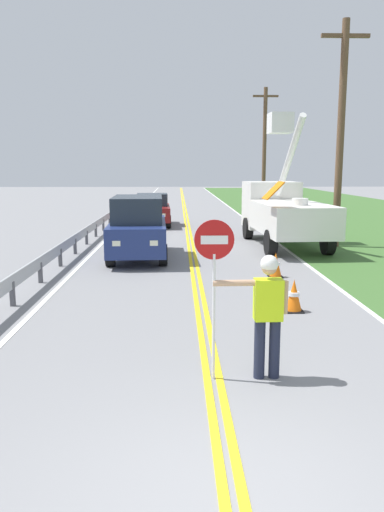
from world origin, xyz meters
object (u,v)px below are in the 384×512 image
object	(u,v)px
oncoming_suv_nearest	(138,227)
utility_pole_near	(341,132)
stop_sign_paddle	(214,264)
flagger_worker	(267,309)
traffic_cone_mid	(276,265)
utility_bucket_truck	(282,210)
utility_pole_mid	(264,148)
traffic_cone_lead	(294,296)
oncoming_sedan_second	(152,210)

from	to	relation	value
oncoming_suv_nearest	utility_pole_near	bearing A→B (deg)	17.57
stop_sign_paddle	utility_pole_near	distance (m)	13.90
flagger_worker	traffic_cone_mid	bearing A→B (deg)	77.82
flagger_worker	utility_bucket_truck	xyz separation A→B (m)	(2.88, 12.92, 0.36)
utility_pole_mid	traffic_cone_lead	size ratio (longest dim) A/B	12.35
stop_sign_paddle	traffic_cone_mid	xyz separation A→B (m)	(2.24, 6.84, -1.37)
flagger_worker	oncoming_suv_nearest	world-z (taller)	oncoming_suv_nearest
utility_pole_mid	utility_pole_near	bearing A→B (deg)	-90.05
stop_sign_paddle	flagger_worker	bearing A→B (deg)	1.88
utility_pole_mid	traffic_cone_mid	world-z (taller)	utility_pole_mid
oncoming_sedan_second	traffic_cone_lead	xyz separation A→B (m)	(3.85, -16.42, -0.50)
utility_bucket_truck	oncoming_suv_nearest	xyz separation A→B (m)	(-5.51, -2.94, -0.35)
traffic_cone_lead	traffic_cone_mid	distance (m)	3.43
utility_bucket_truck	utility_pole_mid	size ratio (longest dim) A/B	0.80
utility_bucket_truck	traffic_cone_lead	size ratio (longest dim) A/B	9.86
utility_bucket_truck	oncoming_suv_nearest	world-z (taller)	utility_bucket_truck
stop_sign_paddle	traffic_cone_lead	world-z (taller)	stop_sign_paddle
utility_pole_near	utility_pole_mid	size ratio (longest dim) A/B	0.98
stop_sign_paddle	utility_pole_mid	distance (m)	30.03
flagger_worker	oncoming_sedan_second	size ratio (longest dim) A/B	0.44
stop_sign_paddle	utility_bucket_truck	distance (m)	13.45
flagger_worker	utility_pole_near	distance (m)	13.73
utility_bucket_truck	oncoming_sedan_second	world-z (taller)	utility_bucket_truck
stop_sign_paddle	oncoming_sedan_second	bearing A→B (deg)	95.41
oncoming_suv_nearest	traffic_cone_mid	size ratio (longest dim) A/B	6.67
oncoming_suv_nearest	traffic_cone_lead	world-z (taller)	oncoming_suv_nearest
utility_pole_near	traffic_cone_lead	xyz separation A→B (m)	(-3.73, -8.97, -4.07)
stop_sign_paddle	traffic_cone_mid	distance (m)	7.33
stop_sign_paddle	oncoming_suv_nearest	world-z (taller)	stop_sign_paddle
flagger_worker	utility_bucket_truck	world-z (taller)	utility_bucket_truck
oncoming_sedan_second	traffic_cone_mid	distance (m)	13.65
utility_bucket_truck	utility_pole_near	distance (m)	3.67
flagger_worker	utility_pole_mid	bearing A→B (deg)	80.45
utility_pole_mid	traffic_cone_lead	world-z (taller)	utility_pole_mid
oncoming_sedan_second	oncoming_suv_nearest	bearing A→B (deg)	-89.89
stop_sign_paddle	utility_pole_mid	bearing A→B (deg)	79.00
stop_sign_paddle	traffic_cone_lead	size ratio (longest dim) A/B	3.33
utility_pole_near	traffic_cone_mid	xyz separation A→B (m)	(-3.45, -5.55, -4.07)
stop_sign_paddle	traffic_cone_mid	bearing A→B (deg)	71.88
oncoming_sedan_second	stop_sign_paddle	bearing A→B (deg)	-84.59
utility_pole_near	traffic_cone_mid	bearing A→B (deg)	-121.86
traffic_cone_lead	utility_bucket_truck	bearing A→B (deg)	79.95
flagger_worker	utility_pole_mid	world-z (taller)	utility_pole_mid
flagger_worker	traffic_cone_lead	distance (m)	3.67
flagger_worker	oncoming_sedan_second	xyz separation A→B (m)	(-2.65, 19.82, -0.21)
utility_bucket_truck	traffic_cone_lead	bearing A→B (deg)	-100.05
oncoming_suv_nearest	oncoming_sedan_second	xyz separation A→B (m)	(-0.02, 9.84, -0.23)
traffic_cone_mid	oncoming_suv_nearest	bearing A→B (deg)	142.38
oncoming_sedan_second	traffic_cone_mid	world-z (taller)	oncoming_sedan_second
flagger_worker	utility_pole_near	xyz separation A→B (m)	(4.92, 12.37, 3.36)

